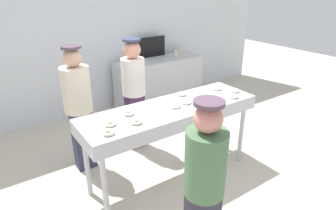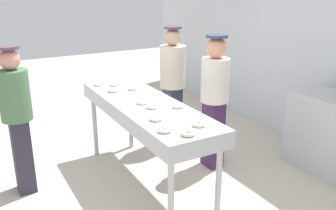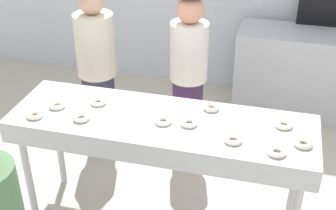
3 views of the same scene
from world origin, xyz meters
TOP-DOWN VIEW (x-y plane):
  - fryer_conveyor at (0.00, 0.00)m, footprint 2.15×0.66m
  - sugar_donut_0 at (-0.86, -0.20)m, footprint 0.17×0.17m
  - sugar_donut_1 at (0.31, 0.22)m, footprint 0.14×0.14m
  - sugar_donut_2 at (-0.53, -0.15)m, footprint 0.17×0.17m
  - sugar_donut_3 at (0.52, -0.15)m, footprint 0.17×0.17m
  - sugar_donut_4 at (0.20, -0.02)m, footprint 0.17×0.17m
  - sugar_donut_5 at (0.96, -0.08)m, footprint 0.13×0.13m
  - sugar_donut_6 at (0.83, 0.11)m, footprint 0.13×0.13m
  - sugar_donut_7 at (0.80, -0.21)m, footprint 0.16×0.16m
  - sugar_donut_8 at (-0.50, 0.09)m, footprint 0.17×0.17m
  - sugar_donut_9 at (0.03, -0.04)m, footprint 0.17×0.17m
  - sugar_donut_10 at (-0.77, -0.04)m, footprint 0.16×0.16m
  - worker_baker at (0.00, 0.90)m, footprint 0.32×0.32m
  - worker_assistant at (-0.82, 0.81)m, footprint 0.34×0.34m
  - prep_counter at (1.16, 2.05)m, footprint 1.71×0.58m
  - menu_display at (1.16, 2.29)m, footprint 0.57×0.04m

SIDE VIEW (x-z plane):
  - prep_counter at x=1.16m, z-range 0.00..0.92m
  - fryer_conveyor at x=0.00m, z-range 0.39..1.36m
  - worker_baker at x=0.00m, z-range 0.11..1.71m
  - worker_assistant at x=-0.82m, z-range 0.11..1.74m
  - sugar_donut_0 at x=-0.86m, z-range 0.96..1.00m
  - sugar_donut_1 at x=0.31m, z-range 0.96..1.00m
  - sugar_donut_2 at x=-0.53m, z-range 0.96..1.00m
  - sugar_donut_3 at x=0.52m, z-range 0.96..1.00m
  - sugar_donut_4 at x=0.20m, z-range 0.96..1.00m
  - sugar_donut_5 at x=0.96m, z-range 0.96..1.00m
  - sugar_donut_6 at x=0.83m, z-range 0.96..1.00m
  - sugar_donut_7 at x=0.80m, z-range 0.96..1.00m
  - sugar_donut_8 at x=-0.50m, z-range 0.96..1.00m
  - sugar_donut_9 at x=0.03m, z-range 0.96..1.00m
  - sugar_donut_10 at x=-0.77m, z-range 0.96..1.00m
  - menu_display at x=1.16m, z-range 0.92..1.31m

